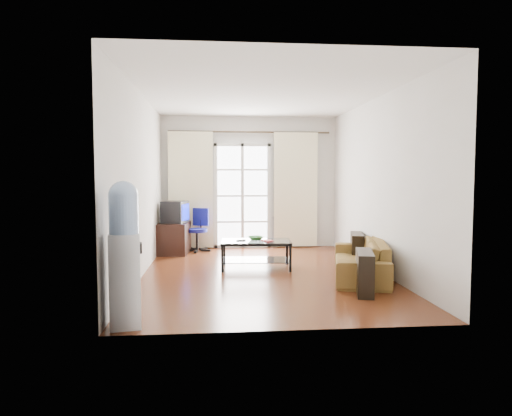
{
  "coord_description": "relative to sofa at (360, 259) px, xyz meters",
  "views": [
    {
      "loc": [
        -0.72,
        -6.84,
        1.48
      ],
      "look_at": [
        -0.07,
        0.35,
        0.98
      ],
      "focal_mm": 32.0,
      "sensor_mm": 36.0,
      "label": 1
    }
  ],
  "objects": [
    {
      "name": "water_cooler",
      "position": [
        -3.0,
        -1.96,
        0.48
      ],
      "size": [
        0.34,
        0.34,
        1.44
      ],
      "rotation": [
        0.0,
        0.0,
        0.17
      ],
      "color": "white",
      "rests_on": "floor"
    },
    {
      "name": "curtain_left",
      "position": [
        -2.6,
        2.87,
        0.93
      ],
      "size": [
        0.9,
        0.07,
        2.35
      ],
      "primitive_type": "cube",
      "color": "#FFF9CD",
      "rests_on": "curtain_rod"
    },
    {
      "name": "coffee_table",
      "position": [
        -1.47,
        0.76,
        0.02
      ],
      "size": [
        1.15,
        0.71,
        0.45
      ],
      "rotation": [
        0.0,
        0.0,
        -0.07
      ],
      "color": "silver",
      "rests_on": "floor"
    },
    {
      "name": "task_chair",
      "position": [
        -2.46,
        2.56,
        -0.02
      ],
      "size": [
        0.75,
        0.75,
        0.84
      ],
      "rotation": [
        0.0,
        0.0,
        -0.41
      ],
      "color": "black",
      "rests_on": "floor"
    },
    {
      "name": "crt_tv",
      "position": [
        -2.9,
        2.34,
        0.53
      ],
      "size": [
        0.54,
        0.55,
        0.41
      ],
      "rotation": [
        0.0,
        0.0,
        -0.29
      ],
      "color": "black",
      "rests_on": "tv_stand"
    },
    {
      "name": "floor",
      "position": [
        -1.4,
        0.39,
        -0.27
      ],
      "size": [
        5.2,
        5.2,
        0.0
      ],
      "primitive_type": "plane",
      "color": "brown",
      "rests_on": "ground"
    },
    {
      "name": "ceiling",
      "position": [
        -1.4,
        0.39,
        2.43
      ],
      "size": [
        5.2,
        5.2,
        0.0
      ],
      "primitive_type": "plane",
      "rotation": [
        3.14,
        0.0,
        0.0
      ],
      "color": "white",
      "rests_on": "wall_back"
    },
    {
      "name": "wall_front",
      "position": [
        -1.4,
        -2.21,
        1.08
      ],
      "size": [
        3.6,
        0.02,
        2.7
      ],
      "primitive_type": "cube",
      "color": "silver",
      "rests_on": "floor"
    },
    {
      "name": "book",
      "position": [
        -1.37,
        0.62,
        0.19
      ],
      "size": [
        0.29,
        0.31,
        0.02
      ],
      "primitive_type": "imported",
      "rotation": [
        0.0,
        0.0,
        0.41
      ],
      "color": "#B5161E",
      "rests_on": "coffee_table"
    },
    {
      "name": "sofa",
      "position": [
        0.0,
        0.0,
        0.0
      ],
      "size": [
        2.19,
        1.63,
        0.54
      ],
      "primitive_type": "imported",
      "rotation": [
        0.0,
        0.0,
        -1.83
      ],
      "color": "brown",
      "rests_on": "floor"
    },
    {
      "name": "tv_stand",
      "position": [
        -2.9,
        2.34,
        0.03
      ],
      "size": [
        0.6,
        0.85,
        0.59
      ],
      "primitive_type": "cube",
      "rotation": [
        0.0,
        0.0,
        -0.09
      ],
      "color": "black",
      "rests_on": "floor"
    },
    {
      "name": "radiator",
      "position": [
        -0.6,
        2.89,
        0.06
      ],
      "size": [
        0.64,
        0.12,
        0.64
      ],
      "primitive_type": "cube",
      "color": "#9A9A9C",
      "rests_on": "floor"
    },
    {
      "name": "curtain_right",
      "position": [
        -0.45,
        2.87,
        0.93
      ],
      "size": [
        0.9,
        0.07,
        2.35
      ],
      "primitive_type": "cube",
      "color": "#FFF9CD",
      "rests_on": "curtain_rod"
    },
    {
      "name": "french_door",
      "position": [
        -1.55,
        2.93,
        0.81
      ],
      "size": [
        1.16,
        0.06,
        2.15
      ],
      "color": "white",
      "rests_on": "wall_back"
    },
    {
      "name": "bowl",
      "position": [
        -1.47,
        0.83,
        0.21
      ],
      "size": [
        0.37,
        0.37,
        0.06
      ],
      "primitive_type": "imported",
      "rotation": [
        0.0,
        0.0,
        0.28
      ],
      "color": "green",
      "rests_on": "coffee_table"
    },
    {
      "name": "wall_back",
      "position": [
        -1.4,
        2.99,
        1.08
      ],
      "size": [
        3.6,
        0.02,
        2.7
      ],
      "primitive_type": "cube",
      "color": "silver",
      "rests_on": "floor"
    },
    {
      "name": "wall_left",
      "position": [
        -3.2,
        0.39,
        1.08
      ],
      "size": [
        0.02,
        5.2,
        2.7
      ],
      "primitive_type": "cube",
      "color": "silver",
      "rests_on": "floor"
    },
    {
      "name": "curtain_rod",
      "position": [
        -1.4,
        2.89,
        2.11
      ],
      "size": [
        3.3,
        0.04,
        0.04
      ],
      "primitive_type": "cylinder",
      "rotation": [
        0.0,
        1.57,
        0.0
      ],
      "color": "#4C3F2D",
      "rests_on": "wall_back"
    },
    {
      "name": "wall_right",
      "position": [
        0.4,
        0.39,
        1.08
      ],
      "size": [
        0.02,
        5.2,
        2.7
      ],
      "primitive_type": "cube",
      "color": "silver",
      "rests_on": "floor"
    },
    {
      "name": "remote",
      "position": [
        -1.71,
        0.76,
        0.19
      ],
      "size": [
        0.16,
        0.1,
        0.02
      ],
      "primitive_type": "cube",
      "rotation": [
        0.0,
        0.0,
        0.38
      ],
      "color": "black",
      "rests_on": "coffee_table"
    }
  ]
}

